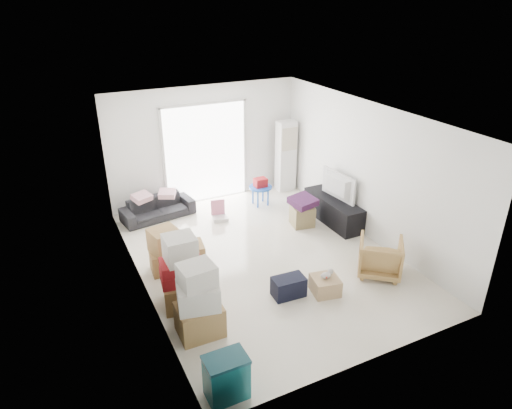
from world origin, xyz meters
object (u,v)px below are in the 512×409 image
(tv_console, at_px, (333,210))
(kids_table, at_px, (260,186))
(ottoman, at_px, (302,215))
(armchair, at_px, (380,255))
(sofa, at_px, (157,205))
(storage_bins, at_px, (226,377))
(television, at_px, (334,196))
(wood_crate, at_px, (325,285))
(ac_tower, at_px, (286,156))

(tv_console, height_order, kids_table, kids_table)
(ottoman, bearing_deg, armchair, -83.53)
(tv_console, distance_m, sofa, 3.83)
(sofa, relative_size, storage_bins, 2.61)
(sofa, bearing_deg, ottoman, -41.07)
(tv_console, bearing_deg, television, 0.00)
(television, distance_m, ottoman, 0.79)
(tv_console, bearing_deg, sofa, 150.97)
(tv_console, distance_m, wood_crate, 2.64)
(sofa, height_order, armchair, armchair)
(armchair, relative_size, ottoman, 1.68)
(tv_console, bearing_deg, ottoman, 167.19)
(ac_tower, height_order, sofa, ac_tower)
(sofa, bearing_deg, kids_table, -18.01)
(kids_table, bearing_deg, wood_crate, -99.45)
(storage_bins, bearing_deg, tv_console, 40.59)
(sofa, height_order, ottoman, sofa)
(ac_tower, height_order, wood_crate, ac_tower)
(ac_tower, xyz_separation_m, television, (0.05, -2.01, -0.27))
(ac_tower, height_order, armchair, ac_tower)
(sofa, height_order, wood_crate, sofa)
(kids_table, bearing_deg, television, -55.29)
(wood_crate, bearing_deg, armchair, 2.95)
(tv_console, height_order, sofa, sofa)
(ac_tower, height_order, tv_console, ac_tower)
(television, relative_size, wood_crate, 2.33)
(television, distance_m, sofa, 3.84)
(armchair, bearing_deg, ottoman, -44.05)
(kids_table, distance_m, wood_crate, 3.62)
(tv_console, xyz_separation_m, sofa, (-3.34, 1.86, 0.04))
(armchair, distance_m, storage_bins, 3.71)
(ottoman, distance_m, wood_crate, 2.43)
(sofa, relative_size, ottoman, 3.56)
(ac_tower, xyz_separation_m, storage_bins, (-3.85, -5.35, -0.57))
(ac_tower, relative_size, armchair, 2.36)
(sofa, bearing_deg, tv_console, -37.53)
(ac_tower, relative_size, sofa, 1.11)
(tv_console, bearing_deg, storage_bins, -139.41)
(tv_console, relative_size, kids_table, 2.45)
(ac_tower, xyz_separation_m, armchair, (-0.38, -4.04, -0.50))
(ac_tower, relative_size, tv_console, 1.09)
(television, bearing_deg, tv_console, -0.00)
(wood_crate, bearing_deg, storage_bins, -151.42)
(kids_table, bearing_deg, ottoman, -75.65)
(ac_tower, distance_m, tv_console, 2.10)
(tv_console, xyz_separation_m, storage_bins, (-3.90, -3.34, 0.03))
(sofa, height_order, kids_table, kids_table)
(ac_tower, relative_size, kids_table, 2.67)
(ac_tower, height_order, storage_bins, ac_tower)
(armchair, relative_size, wood_crate, 1.72)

